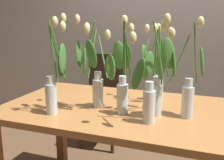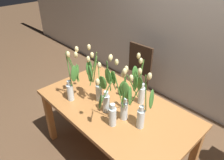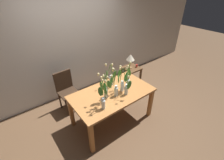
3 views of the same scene
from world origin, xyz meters
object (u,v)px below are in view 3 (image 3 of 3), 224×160
tulip_vase_6 (128,80)px  table_lamp (130,58)px  tulip_vase_0 (106,88)px  dining_chair (67,89)px  tulip_vase_1 (111,78)px  tulip_vase_3 (115,85)px  tulip_vase_2 (127,87)px  side_table (131,71)px  tulip_vase_5 (103,98)px  pillar_candle (137,66)px  dining_table (112,96)px  tulip_vase_4 (122,81)px

tulip_vase_6 → table_lamp: size_ratio=1.42×
tulip_vase_0 → dining_chair: tulip_vase_0 is taller
tulip_vase_1 → tulip_vase_3: 0.33m
tulip_vase_2 → dining_chair: size_ratio=0.62×
tulip_vase_2 → side_table: tulip_vase_2 is taller
tulip_vase_5 → dining_chair: bearing=98.7°
tulip_vase_0 → tulip_vase_6: bearing=2.6°
tulip_vase_5 → pillar_candle: 2.05m
dining_table → tulip_vase_6: bearing=-7.8°
dining_chair → side_table: size_ratio=1.69×
table_lamp → tulip_vase_5: bearing=-147.2°
tulip_vase_1 → tulip_vase_2: 0.43m
tulip_vase_1 → tulip_vase_6: (0.23, -0.27, 0.01)m
tulip_vase_5 → dining_chair: tulip_vase_5 is taller
dining_chair → tulip_vase_3: bearing=-62.2°
tulip_vase_0 → tulip_vase_4: (0.39, 0.02, -0.02)m
tulip_vase_3 → pillar_candle: 1.66m
tulip_vase_0 → tulip_vase_5: bearing=-138.0°
tulip_vase_3 → tulip_vase_4: (0.20, 0.03, -0.01)m
dining_table → dining_chair: (-0.56, 0.96, -0.12)m
tulip_vase_2 → tulip_vase_6: tulip_vase_2 is taller
dining_table → tulip_vase_0: (-0.20, -0.07, 0.32)m
tulip_vase_5 → side_table: (1.64, 1.01, -0.52)m
dining_table → tulip_vase_1: tulip_vase_1 is taller
tulip_vase_1 → tulip_vase_4: 0.29m
pillar_candle → tulip_vase_6: bearing=-143.9°
tulip_vase_5 → tulip_vase_6: 0.76m
tulip_vase_5 → table_lamp: size_ratio=1.47×
tulip_vase_1 → table_lamp: (1.09, 0.57, -0.06)m
tulip_vase_4 → pillar_candle: size_ratio=7.29×
tulip_vase_1 → table_lamp: bearing=27.7°
tulip_vase_1 → side_table: bearing=26.0°
tulip_vase_3 → tulip_vase_5: size_ratio=0.98×
tulip_vase_1 → pillar_candle: bearing=21.2°
tulip_vase_0 → tulip_vase_1: (0.33, 0.29, -0.05)m
table_lamp → side_table: bearing=-24.1°
tulip_vase_2 → tulip_vase_6: size_ratio=1.03×
dining_table → tulip_vase_0: tulip_vase_0 is taller
tulip_vase_5 → side_table: bearing=31.6°
tulip_vase_6 → tulip_vase_5: bearing=-165.8°
dining_table → table_lamp: bearing=33.0°
tulip_vase_4 → dining_chair: bearing=126.5°
tulip_vase_3 → pillar_candle: bearing=29.4°
tulip_vase_3 → pillar_candle: tulip_vase_3 is taller
tulip_vase_3 → side_table: (1.27, 0.86, -0.52)m
tulip_vase_4 → tulip_vase_5: (-0.57, -0.18, -0.00)m
table_lamp → dining_chair: bearing=174.5°
pillar_candle → table_lamp: bearing=156.4°
dining_table → tulip_vase_4: size_ratio=2.93×
tulip_vase_5 → dining_chair: 1.28m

